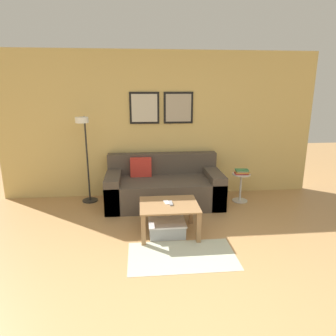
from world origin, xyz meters
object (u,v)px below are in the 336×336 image
Objects in this scene: coffee_table at (169,210)px; side_table at (241,185)px; cell_phone at (167,202)px; storage_bin at (167,228)px; remote_control at (171,203)px; couch at (164,187)px; floor_lamp at (85,146)px; book_stack at (242,172)px.

side_table is (1.36, 1.08, -0.05)m from coffee_table.
storage_bin is at bearing -105.71° from cell_phone.
side_table is 1.72m from remote_control.
storage_bin is (-0.05, -1.17, -0.19)m from couch.
side_table is 3.54× the size of cell_phone.
coffee_table is (-0.02, -1.12, 0.06)m from couch.
cell_phone is (1.24, -1.13, -0.58)m from floor_lamp.
floor_lamp reaches higher than side_table.
couch is at bearing -3.04° from floor_lamp.
storage_bin is 1.97m from floor_lamp.
couch is at bearing 89.02° from coffee_table.
storage_bin is at bearing -141.21° from book_stack.
side_table is 1.73m from cell_phone.
couch is at bearing 87.46° from storage_bin.
cell_phone is at bearing -92.33° from couch.
storage_bin is 1.80m from side_table.
couch is 3.87× the size of side_table.
cell_phone is (0.01, 0.10, 0.33)m from storage_bin.
side_table is 1.96× the size of book_stack.
coffee_table is 1.74m from book_stack.
floor_lamp is 2.67m from book_stack.
floor_lamp is at bearing 136.31° from remote_control.
floor_lamp is 2.72m from side_table.
cell_phone is at bearing 113.22° from coffee_table.
couch reaches higher than book_stack.
floor_lamp is 1.84m from remote_control.
couch is 12.80× the size of remote_control.
storage_bin is 0.35m from cell_phone.
book_stack reaches higher than storage_bin.
floor_lamp reaches higher than coffee_table.
remote_control is 1.07× the size of cell_phone.
couch is 1.37m from book_stack.
floor_lamp is 9.90× the size of remote_control.
storage_bin is 0.33× the size of floor_lamp.
remote_control is at bearing -58.94° from cell_phone.
side_table is (1.34, -0.04, 0.01)m from couch.
floor_lamp reaches higher than storage_bin.
coffee_table is 0.10m from cell_phone.
book_stack reaches higher than coffee_table.
couch reaches higher than coffee_table.
floor_lamp reaches higher than couch.
book_stack reaches higher than cell_phone.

